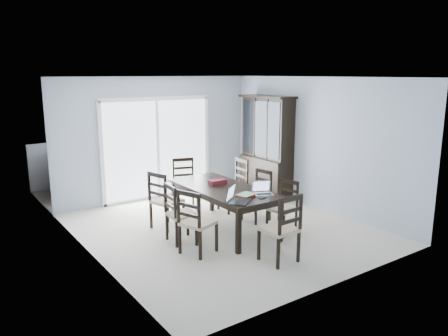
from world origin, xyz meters
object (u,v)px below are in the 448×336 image
at_px(dining_table, 223,192).
at_px(cell_phone, 262,198).
at_px(chair_left_near, 194,216).
at_px(chair_right_mid, 260,190).
at_px(chair_right_far, 237,179).
at_px(chair_left_far, 162,194).
at_px(chair_end_far, 184,178).
at_px(game_box, 218,182).
at_px(laptop_silver, 263,192).
at_px(chair_end_near, 284,222).
at_px(hot_tub, 106,172).
at_px(chair_right_near, 285,201).
at_px(chair_left_mid, 176,207).
at_px(china_hutch, 267,148).
at_px(laptop_dark, 240,198).

bearing_deg(dining_table, cell_phone, -82.23).
relative_size(chair_left_near, chair_right_mid, 1.08).
bearing_deg(chair_right_far, dining_table, 136.11).
bearing_deg(chair_left_far, chair_right_far, 79.54).
height_order(chair_end_far, game_box, chair_end_far).
distance_m(dining_table, laptop_silver, 0.80).
distance_m(chair_left_far, chair_end_near, 2.37).
height_order(dining_table, hot_tub, hot_tub).
height_order(chair_right_near, chair_right_far, chair_right_far).
relative_size(chair_left_mid, hot_tub, 0.58).
bearing_deg(game_box, chair_left_mid, -162.04).
relative_size(chair_left_near, chair_right_near, 1.12).
xyz_separation_m(chair_left_mid, chair_left_far, (0.10, 0.67, 0.04)).
bearing_deg(hot_tub, chair_left_mid, -92.67).
distance_m(chair_end_far, laptop_silver, 2.24).
relative_size(dining_table, chair_end_far, 1.90).
bearing_deg(cell_phone, laptop_silver, 40.27).
bearing_deg(laptop_silver, chair_left_near, -161.01).
height_order(chair_end_near, hot_tub, chair_end_near).
bearing_deg(hot_tub, china_hutch, -39.66).
bearing_deg(chair_left_mid, china_hutch, 118.17).
height_order(laptop_dark, game_box, laptop_dark).
relative_size(cell_phone, hot_tub, 0.06).
bearing_deg(cell_phone, china_hutch, 42.45).
bearing_deg(chair_end_far, cell_phone, 109.40).
bearing_deg(laptop_silver, chair_left_mid, 174.53).
relative_size(chair_right_far, laptop_dark, 2.61).
distance_m(chair_left_near, laptop_silver, 1.27).
xyz_separation_m(chair_end_far, laptop_silver, (0.19, -2.23, 0.19)).
bearing_deg(laptop_silver, chair_end_far, 118.18).
height_order(chair_right_far, hot_tub, chair_right_far).
bearing_deg(chair_end_far, chair_right_far, 155.98).
bearing_deg(chair_right_mid, chair_left_near, 104.37).
xyz_separation_m(chair_right_far, hot_tub, (-1.64, 2.81, -0.17)).
bearing_deg(chair_left_far, chair_right_near, 35.95).
xyz_separation_m(dining_table, chair_left_near, (-0.98, -0.65, -0.06)).
bearing_deg(hot_tub, game_box, -75.82).
bearing_deg(chair_left_mid, hot_tub, -178.44).
height_order(chair_right_near, chair_end_near, chair_end_near).
relative_size(dining_table, chair_right_far, 1.86).
bearing_deg(chair_end_far, chair_right_mid, 136.83).
bearing_deg(china_hutch, laptop_dark, -137.57).
xyz_separation_m(chair_left_far, chair_end_far, (0.93, 0.88, -0.01)).
bearing_deg(chair_end_far, china_hutch, -168.50).
relative_size(chair_left_mid, chair_left_far, 0.94).
bearing_deg(laptop_dark, chair_left_near, 125.81).
distance_m(chair_left_near, cell_phone, 1.14).
bearing_deg(hot_tub, chair_left_far, -91.35).
xyz_separation_m(chair_left_near, cell_phone, (1.11, -0.24, 0.14)).
height_order(laptop_dark, cell_phone, laptop_dark).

